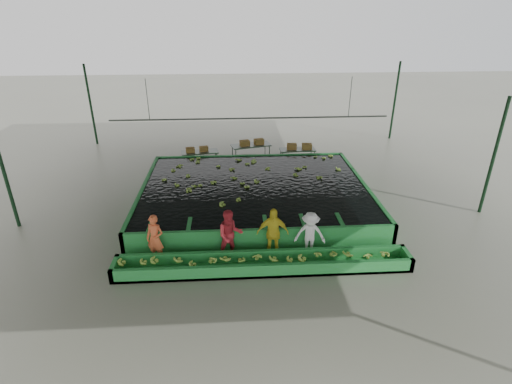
{
  "coord_description": "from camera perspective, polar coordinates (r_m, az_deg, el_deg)",
  "views": [
    {
      "loc": [
        -0.95,
        -14.71,
        8.11
      ],
      "look_at": [
        0.0,
        0.5,
        1.0
      ],
      "focal_mm": 28.0,
      "sensor_mm": 36.0,
      "label": 1
    }
  ],
  "objects": [
    {
      "name": "flotation_tank",
      "position": [
        17.96,
        -0.2,
        -0.25
      ],
      "size": [
        10.0,
        8.0,
        0.9
      ],
      "primitive_type": null,
      "color": "#238436",
      "rests_on": "ground"
    },
    {
      "name": "worker_c",
      "position": [
        13.96,
        2.4,
        -5.87
      ],
      "size": [
        1.13,
        0.51,
        1.9
      ],
      "primitive_type": "imported",
      "rotation": [
        0.0,
        0.0,
        -0.04
      ],
      "color": "yellow",
      "rests_on": "ground"
    },
    {
      "name": "trough_bananas",
      "position": [
        13.56,
        1.1,
        -9.65
      ],
      "size": [
        9.09,
        0.61,
        0.12
      ],
      "primitive_type": null,
      "color": "#90BC41",
      "rests_on": "sorting_trough"
    },
    {
      "name": "floating_bananas",
      "position": [
        18.52,
        -0.35,
        1.93
      ],
      "size": [
        9.08,
        6.19,
        0.12
      ],
      "primitive_type": null,
      "color": "#90BC41",
      "rests_on": "tank_water"
    },
    {
      "name": "worker_d",
      "position": [
        14.2,
        7.71,
        -6.01
      ],
      "size": [
        1.17,
        0.79,
        1.69
      ],
      "primitive_type": "imported",
      "rotation": [
        0.0,
        0.0,
        -0.15
      ],
      "color": "white",
      "rests_on": "ground"
    },
    {
      "name": "sorting_trough",
      "position": [
        13.64,
        1.09,
        -10.17
      ],
      "size": [
        10.0,
        1.0,
        0.5
      ],
      "primitive_type": null,
      "color": "#238436",
      "rests_on": "ground"
    },
    {
      "name": "box_stack_right",
      "position": [
        22.5,
        6.19,
        6.15
      ],
      "size": [
        1.39,
        0.47,
        0.3
      ],
      "primitive_type": null,
      "rotation": [
        0.0,
        0.0,
        -0.07
      ],
      "color": "olive",
      "rests_on": "packing_table_right"
    },
    {
      "name": "tank_water",
      "position": [
        17.79,
        -0.2,
        0.92
      ],
      "size": [
        9.7,
        7.7,
        0.0
      ],
      "primitive_type": "cube",
      "color": "black",
      "rests_on": "flotation_tank"
    },
    {
      "name": "rail_hanger_right",
      "position": [
        21.0,
        13.31,
        13.07
      ],
      "size": [
        0.04,
        0.04,
        2.0
      ],
      "primitive_type": "cylinder",
      "color": "#59605B",
      "rests_on": "shed_roof"
    },
    {
      "name": "worker_a",
      "position": [
        14.2,
        -14.21,
        -6.47
      ],
      "size": [
        0.75,
        0.62,
        1.75
      ],
      "primitive_type": "imported",
      "rotation": [
        0.0,
        0.0,
        -0.36
      ],
      "color": "#E56135",
      "rests_on": "ground"
    },
    {
      "name": "rail_hanger_left",
      "position": [
        20.54,
        -15.25,
        12.61
      ],
      "size": [
        0.04,
        0.04,
        2.0
      ],
      "primitive_type": "cylinder",
      "color": "#59605B",
      "rests_on": "shed_roof"
    },
    {
      "name": "packing_table_left",
      "position": [
        22.28,
        -7.97,
        4.65
      ],
      "size": [
        2.08,
        1.08,
        0.9
      ],
      "primitive_type": null,
      "rotation": [
        0.0,
        0.0,
        0.15
      ],
      "color": "#59605B",
      "rests_on": "ground"
    },
    {
      "name": "cableway_rail",
      "position": [
        20.39,
        -0.8,
        10.49
      ],
      "size": [
        0.08,
        0.08,
        14.0
      ],
      "primitive_type": "cylinder",
      "color": "#59605B",
      "rests_on": "shed_roof"
    },
    {
      "name": "shed_posts",
      "position": [
        15.78,
        0.11,
        4.18
      ],
      "size": [
        20.0,
        22.0,
        5.0
      ],
      "primitive_type": null,
      "color": "black",
      "rests_on": "ground"
    },
    {
      "name": "ground",
      "position": [
        16.83,
        0.11,
        -3.81
      ],
      "size": [
        80.0,
        80.0,
        0.0
      ],
      "primitive_type": "plane",
      "color": "gray",
      "rests_on": "ground"
    },
    {
      "name": "worker_b",
      "position": [
        13.91,
        -3.72,
        -6.12
      ],
      "size": [
        1.01,
        0.85,
        1.86
      ],
      "primitive_type": "imported",
      "rotation": [
        0.0,
        0.0,
        0.17
      ],
      "color": "red",
      "rests_on": "ground"
    },
    {
      "name": "box_stack_mid",
      "position": [
        22.71,
        -0.59,
        6.76
      ],
      "size": [
        1.42,
        0.71,
        0.29
      ],
      "primitive_type": null,
      "rotation": [
        0.0,
        0.0,
        0.26
      ],
      "color": "olive",
      "rests_on": "packing_table_mid"
    },
    {
      "name": "packing_table_right",
      "position": [
        22.6,
        5.89,
        5.05
      ],
      "size": [
        2.0,
        0.88,
        0.89
      ],
      "primitive_type": null,
      "rotation": [
        0.0,
        0.0,
        0.05
      ],
      "color": "#59605B",
      "rests_on": "ground"
    },
    {
      "name": "box_stack_left",
      "position": [
        22.13,
        -8.4,
        5.73
      ],
      "size": [
        1.24,
        0.57,
        0.26
      ],
      "primitive_type": null,
      "rotation": [
        0.0,
        0.0,
        0.21
      ],
      "color": "olive",
      "rests_on": "packing_table_left"
    },
    {
      "name": "packing_table_mid",
      "position": [
        22.9,
        -0.74,
        5.6
      ],
      "size": [
        2.35,
        1.4,
        1.0
      ],
      "primitive_type": null,
      "rotation": [
        0.0,
        0.0,
        0.25
      ],
      "color": "#59605B",
      "rests_on": "ground"
    },
    {
      "name": "shed_roof",
      "position": [
        15.07,
        0.12,
        13.1
      ],
      "size": [
        20.0,
        22.0,
        0.04
      ],
      "primitive_type": "cube",
      "color": "slate",
      "rests_on": "shed_posts"
    }
  ]
}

